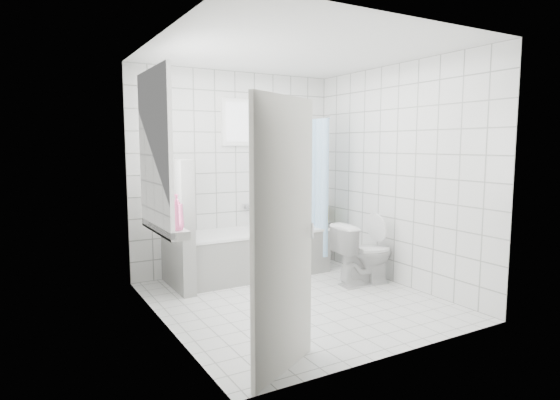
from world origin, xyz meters
TOP-DOWN VIEW (x-y plane):
  - ground at (0.00, 0.00)m, footprint 3.00×3.00m
  - ceiling at (0.00, 0.00)m, footprint 3.00×3.00m
  - wall_back at (0.00, 1.50)m, footprint 2.80×0.02m
  - wall_front at (0.00, -1.50)m, footprint 2.80×0.02m
  - wall_left at (-1.40, 0.00)m, footprint 0.02×3.00m
  - wall_right at (1.40, 0.00)m, footprint 0.02×3.00m
  - window_left at (-1.35, 0.30)m, footprint 0.01×0.90m
  - window_back at (0.10, 1.46)m, footprint 0.50×0.01m
  - window_sill at (-1.31, 0.30)m, footprint 0.18×1.02m
  - door at (-0.90, -1.28)m, footprint 0.72×0.43m
  - bathtub at (0.07, 1.12)m, footprint 1.89×0.77m
  - partition_wall at (-0.94, 1.07)m, footprint 0.15×0.85m
  - tiled_ledge at (1.26, 1.38)m, footprint 0.40×0.24m
  - toilet at (1.03, 0.11)m, footprint 0.76×0.47m
  - curtain_rod at (0.95, 1.10)m, footprint 0.02×0.80m
  - shower_curtain at (0.95, 0.97)m, footprint 0.14×0.48m
  - tub_faucet at (0.17, 1.46)m, footprint 0.18×0.06m
  - sill_bottles at (-1.30, 0.13)m, footprint 0.17×0.68m
  - ledge_bottles at (1.26, 1.34)m, footprint 0.16×0.19m

SIDE VIEW (x-z plane):
  - ground at x=0.00m, z-range 0.00..0.00m
  - tiled_ledge at x=1.26m, z-range 0.00..0.55m
  - bathtub at x=0.07m, z-range 0.00..0.58m
  - toilet at x=1.03m, z-range 0.00..0.74m
  - ledge_bottles at x=1.26m, z-range 0.55..0.78m
  - partition_wall at x=-0.94m, z-range 0.00..1.50m
  - tub_faucet at x=0.17m, z-range 0.82..0.88m
  - window_sill at x=-1.31m, z-range 0.82..0.90m
  - door at x=-0.90m, z-range 0.00..2.00m
  - sill_bottles at x=-1.30m, z-range 0.88..1.21m
  - shower_curtain at x=0.95m, z-range 0.21..1.99m
  - wall_back at x=0.00m, z-range 0.00..2.60m
  - wall_front at x=0.00m, z-range 0.00..2.60m
  - wall_left at x=-1.40m, z-range 0.00..2.60m
  - wall_right at x=1.40m, z-range 0.00..2.60m
  - window_left at x=-1.35m, z-range 0.90..2.30m
  - window_back at x=0.10m, z-range 1.70..2.20m
  - curtain_rod at x=0.95m, z-range 1.99..2.01m
  - ceiling at x=0.00m, z-range 2.60..2.60m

